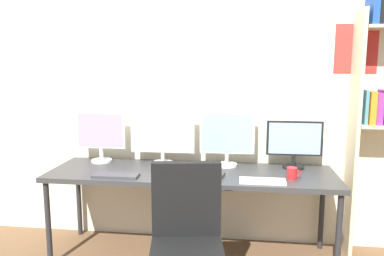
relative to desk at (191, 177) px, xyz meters
The scene contains 11 objects.
wall_back 0.74m from the desk, 89.84° to the left, with size 4.72×0.11×2.60m.
desk is the anchor object (origin of this frame).
monitor_far_left 0.92m from the desk, 165.79° to the left, with size 0.44×0.18×0.45m.
monitor_center_left 0.47m from the desk, 142.76° to the left, with size 0.56×0.18×0.48m.
monitor_center_right 0.47m from the desk, 37.23° to the left, with size 0.46×0.18×0.47m.
monitor_far_right 0.91m from the desk, 14.21° to the left, with size 0.46×0.18×0.40m.
keyboard_left 0.61m from the desk, 157.67° to the right, with size 0.36×0.13×0.02m, color #38383D.
keyboard_right 0.61m from the desk, 22.33° to the right, with size 0.34×0.13×0.02m, color silver.
computer_mouse 0.23m from the desk, 131.06° to the right, with size 0.06×0.10×0.03m, color black.
laptop_closed 0.19m from the desk, 55.22° to the right, with size 0.32×0.22×0.02m, color #2D2D2D.
coffee_mug 0.80m from the desk, ahead, with size 0.11×0.08×0.09m.
Camera 1 is at (0.39, -2.38, 1.59)m, focal length 35.64 mm.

